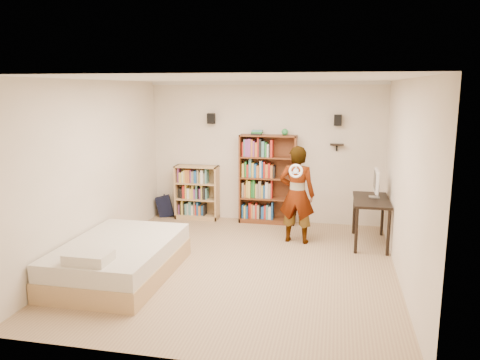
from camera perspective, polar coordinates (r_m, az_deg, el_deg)
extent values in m
cube|color=tan|center=(7.01, -0.15, -10.41)|extent=(4.50, 5.00, 0.01)
cube|color=#F2E3CF|center=(9.07, 3.11, 3.35)|extent=(4.50, 0.02, 2.70)
cube|color=#F2E3CF|center=(4.29, -7.10, -5.54)|extent=(4.50, 0.02, 2.70)
cube|color=#F2E3CF|center=(7.43, -17.40, 1.13)|extent=(0.02, 5.00, 2.70)
cube|color=#F2E3CF|center=(6.56, 19.45, -0.26)|extent=(0.02, 5.00, 2.70)
cube|color=white|center=(6.52, -0.17, 12.24)|extent=(4.50, 5.00, 0.02)
cube|color=white|center=(8.96, 3.17, 11.72)|extent=(4.50, 0.06, 0.06)
cube|color=white|center=(4.14, -7.41, 12.38)|extent=(4.50, 0.06, 0.06)
cube|color=white|center=(7.31, -17.80, 11.36)|extent=(0.06, 5.00, 0.06)
cube|color=white|center=(6.44, 19.94, 11.33)|extent=(0.06, 5.00, 0.06)
cube|color=black|center=(9.12, -3.54, 7.50)|extent=(0.14, 0.12, 0.20)
cube|color=black|center=(8.80, 11.84, 7.15)|extent=(0.14, 0.12, 0.20)
cube|color=black|center=(8.85, 11.72, 4.25)|extent=(0.25, 0.16, 0.02)
imported|color=black|center=(7.88, 6.95, -1.78)|extent=(0.64, 0.46, 1.65)
torus|color=white|center=(7.49, 6.83, 1.09)|extent=(0.23, 0.09, 0.23)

